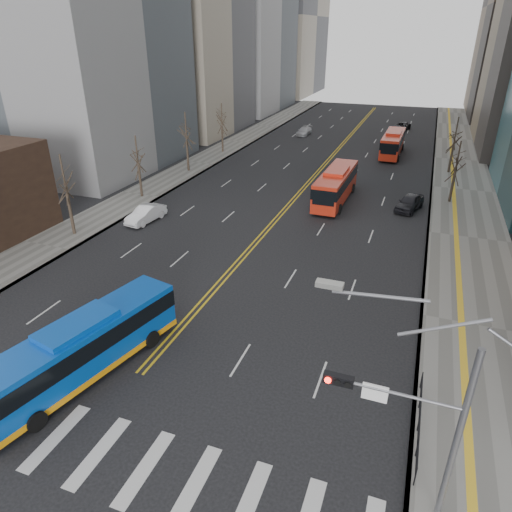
{
  "coord_description": "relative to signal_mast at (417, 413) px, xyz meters",
  "views": [
    {
      "loc": [
        12.6,
        -10.86,
        16.72
      ],
      "look_at": [
        3.81,
        12.92,
        4.1
      ],
      "focal_mm": 32.0,
      "sensor_mm": 36.0,
      "label": 1
    }
  ],
  "objects": [
    {
      "name": "red_bus_near",
      "position": [
        -9.46,
        34.21,
        -2.88
      ],
      "size": [
        2.99,
        11.24,
        3.55
      ],
      "color": "red",
      "rests_on": "ground"
    },
    {
      "name": "crosswalk",
      "position": [
        -13.77,
        -2.0,
        -4.85
      ],
      "size": [
        26.7,
        4.0,
        0.01
      ],
      "color": "silver",
      "rests_on": "ground"
    },
    {
      "name": "red_bus_far",
      "position": [
        -5.64,
        57.2,
        -2.92
      ],
      "size": [
        2.88,
        10.98,
        3.48
      ],
      "color": "red",
      "rests_on": "ground"
    },
    {
      "name": "sidewalk_left",
      "position": [
        -30.27,
        43.0,
        -4.78
      ],
      "size": [
        5.0,
        130.0,
        0.15
      ],
      "primitive_type": "cube",
      "color": "slate",
      "rests_on": "ground"
    },
    {
      "name": "signal_mast",
      "position": [
        0.0,
        0.0,
        0.0
      ],
      "size": [
        5.37,
        0.37,
        9.39
      ],
      "color": "gray",
      "rests_on": "ground"
    },
    {
      "name": "car_white",
      "position": [
        -25.41,
        22.05,
        -4.1
      ],
      "size": [
        2.19,
        4.79,
        1.52
      ],
      "primitive_type": "imported",
      "rotation": [
        0.0,
        0.0,
        -0.13
      ],
      "color": "white",
      "rests_on": "ground"
    },
    {
      "name": "ground",
      "position": [
        -13.77,
        -2.0,
        -4.86
      ],
      "size": [
        220.0,
        220.0,
        0.0
      ],
      "primitive_type": "plane",
      "color": "black"
    },
    {
      "name": "blue_bus",
      "position": [
        -16.41,
        2.0,
        -3.07
      ],
      "size": [
        5.0,
        11.91,
        3.4
      ],
      "color": "#0B49B3",
      "rests_on": "ground"
    },
    {
      "name": "car_dark_far",
      "position": [
        -5.76,
        77.19,
        -4.17
      ],
      "size": [
        3.36,
        5.35,
        1.38
      ],
      "primitive_type": "imported",
      "rotation": [
        0.0,
        0.0,
        -0.23
      ],
      "color": "black",
      "rests_on": "ground"
    },
    {
      "name": "centerline",
      "position": [
        -13.77,
        53.0,
        -4.85
      ],
      "size": [
        0.55,
        100.0,
        0.01
      ],
      "color": "gold",
      "rests_on": "ground"
    },
    {
      "name": "pedestrian_railing",
      "position": [
        0.53,
        4.0,
        -4.03
      ],
      "size": [
        0.06,
        6.06,
        1.02
      ],
      "color": "black",
      "rests_on": "sidewalk_right"
    },
    {
      "name": "car_dark_mid",
      "position": [
        -1.71,
        34.21,
        -4.07
      ],
      "size": [
        3.09,
        4.97,
        1.58
      ],
      "primitive_type": "imported",
      "rotation": [
        0.0,
        0.0,
        -0.28
      ],
      "color": "black",
      "rests_on": "ground"
    },
    {
      "name": "sidewalk_right",
      "position": [
        3.73,
        43.0,
        -4.78
      ],
      "size": [
        7.0,
        130.0,
        0.15
      ],
      "primitive_type": "cube",
      "color": "slate",
      "rests_on": "ground"
    },
    {
      "name": "street_trees",
      "position": [
        -20.94,
        32.55,
        0.02
      ],
      "size": [
        35.2,
        47.2,
        7.6
      ],
      "color": "#32261F",
      "rests_on": "ground"
    },
    {
      "name": "car_silver",
      "position": [
        -21.53,
        66.77,
        -4.18
      ],
      "size": [
        2.07,
        4.73,
        1.35
      ],
      "primitive_type": "imported",
      "rotation": [
        0.0,
        0.0,
        -0.04
      ],
      "color": "#A8A8AE",
      "rests_on": "ground"
    }
  ]
}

